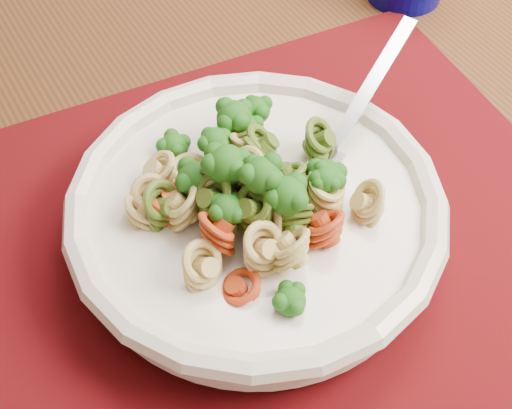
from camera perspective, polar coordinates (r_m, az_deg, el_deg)
dining_table at (r=0.67m, az=-11.07°, el=-2.29°), size 1.33×0.91×0.70m
placemat at (r=0.52m, az=-0.56°, el=-3.34°), size 0.56×0.47×0.00m
pasta_bowl at (r=0.50m, az=0.00°, el=-0.69°), size 0.27×0.27×0.05m
pasta_broccoli_heap at (r=0.49m, az=0.00°, el=0.44°), size 0.23×0.23×0.06m
fork at (r=0.51m, az=5.43°, el=3.28°), size 0.18×0.09×0.08m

